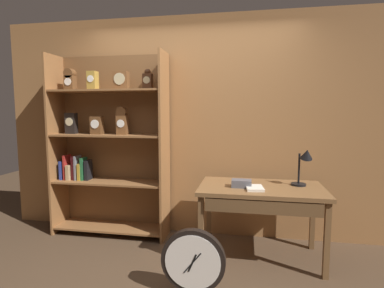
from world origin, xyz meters
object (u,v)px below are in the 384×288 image
(workbench, at_px, (261,195))
(desk_lamp, at_px, (304,162))
(open_repair_manual, at_px, (255,188))
(toolbox_small, at_px, (241,183))
(bookshelf, at_px, (108,145))
(round_clock_large, at_px, (193,263))

(workbench, relative_size, desk_lamp, 3.13)
(desk_lamp, xyz_separation_m, open_repair_manual, (-0.48, -0.20, -0.23))
(toolbox_small, bearing_deg, workbench, 11.22)
(toolbox_small, bearing_deg, bookshelf, 165.77)
(workbench, height_order, desk_lamp, desk_lamp)
(open_repair_manual, bearing_deg, desk_lamp, 16.04)
(toolbox_small, bearing_deg, open_repair_manual, -26.30)
(desk_lamp, bearing_deg, toolbox_small, -166.83)
(workbench, bearing_deg, desk_lamp, 14.06)
(bookshelf, bearing_deg, toolbox_small, -14.23)
(desk_lamp, distance_m, toolbox_small, 0.66)
(desk_lamp, xyz_separation_m, toolbox_small, (-0.61, -0.14, -0.21))
(open_repair_manual, bearing_deg, toolbox_small, 146.79)
(workbench, relative_size, open_repair_manual, 5.56)
(toolbox_small, relative_size, open_repair_manual, 0.88)
(desk_lamp, distance_m, round_clock_large, 1.47)
(bookshelf, height_order, desk_lamp, bookshelf)
(workbench, distance_m, toolbox_small, 0.23)
(desk_lamp, xyz_separation_m, round_clock_large, (-0.97, -0.85, -0.70))
(workbench, bearing_deg, round_clock_large, -126.42)
(desk_lamp, height_order, toolbox_small, desk_lamp)
(toolbox_small, bearing_deg, round_clock_large, -116.76)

